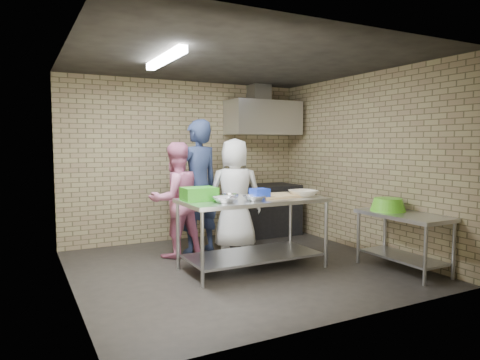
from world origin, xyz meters
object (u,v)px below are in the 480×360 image
side_counter (403,242)px  blue_tub (260,194)px  prep_table (252,234)px  green_crate (199,194)px  man_navy (198,187)px  stove (264,210)px  bottle_green (279,124)px  woman_white (235,194)px  bottle_red (260,122)px  green_basin (388,205)px  woman_pink (175,200)px

side_counter → blue_tub: bearing=151.4°
prep_table → green_crate: (-0.70, 0.12, 0.55)m
man_navy → stove: bearing=-171.4°
prep_table → bottle_green: size_ratio=12.44×
side_counter → woman_white: woman_white is taller
stove → woman_white: bearing=-143.7°
green_crate → bottle_red: 2.91m
stove → woman_white: 1.24m
stove → green_crate: size_ratio=2.89×
bottle_green → woman_white: 2.04m
green_basin → prep_table: bearing=156.0°
side_counter → green_basin: size_ratio=2.61×
blue_tub → green_basin: bearing=-21.6°
side_counter → bottle_green: (0.00, 2.99, 1.64)m
blue_tub → man_navy: size_ratio=0.10×
stove → bottle_green: (0.45, 0.24, 1.57)m
side_counter → man_navy: size_ratio=0.60×
green_crate → blue_tub: green_crate is taller
bottle_red → woman_pink: bearing=-154.4°
blue_tub → bottle_red: 2.64m
man_navy → woman_white: (0.60, -0.05, -0.14)m
blue_tub → green_basin: blue_tub is taller
green_crate → bottle_green: size_ratio=2.76×
green_crate → green_basin: (2.36, -0.86, -0.18)m
bottle_red → bottle_green: 0.40m
stove → green_crate: bearing=-139.6°
stove → green_crate: 2.60m
bottle_red → man_navy: (-1.60, -0.89, -1.03)m
blue_tub → man_navy: 1.27m
woman_pink → woman_white: (0.97, 0.01, 0.03)m
bottle_green → man_navy: bearing=-156.1°
stove → blue_tub: 2.27m
side_counter → man_navy: man_navy is taller
woman_pink → blue_tub: bearing=112.2°
bottle_green → woman_pink: 2.81m
blue_tub → man_navy: bearing=106.9°
green_crate → blue_tub: bearing=-16.3°
prep_table → stove: 2.15m
woman_pink → green_basin: bearing=132.3°
prep_table → side_counter: prep_table is taller
bottle_green → woman_pink: bearing=-158.3°
side_counter → bottle_red: bearing=97.6°
side_counter → bottle_green: bearing=90.0°
prep_table → woman_pink: bearing=123.0°
prep_table → woman_pink: woman_pink is taller
side_counter → blue_tub: (-1.63, 0.89, 0.63)m
blue_tub → bottle_red: (1.23, 2.10, 1.03)m
stove → bottle_green: bearing=28.1°
side_counter → green_crate: green_crate is taller
blue_tub → bottle_green: 2.85m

